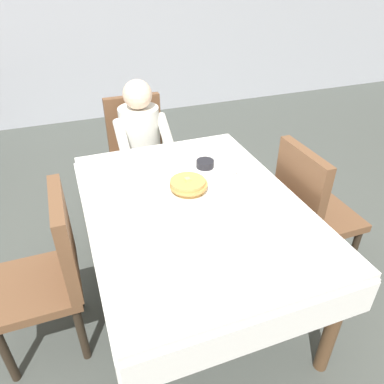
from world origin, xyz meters
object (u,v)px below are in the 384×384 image
at_px(chair_left_side, 50,268).
at_px(syrup_pitcher, 135,186).
at_px(plate_breakfast, 187,192).
at_px(cup_coffee, 227,171).
at_px(chair_diner, 138,148).
at_px(diner_person, 142,140).
at_px(fork_left_of_plate, 155,201).
at_px(dining_table_main, 194,216).
at_px(chair_right_side, 309,206).
at_px(breakfast_stack, 189,185).
at_px(spoon_near_edge, 208,229).
at_px(bowl_butter, 205,164).
at_px(knife_right_of_plate, 220,188).

height_order(chair_left_side, syrup_pitcher, chair_left_side).
xyz_separation_m(plate_breakfast, cup_coffee, (0.28, 0.08, 0.03)).
distance_m(chair_diner, cup_coffee, 1.07).
xyz_separation_m(chair_left_side, syrup_pitcher, (0.50, 0.21, 0.25)).
distance_m(diner_person, fork_left_of_plate, 0.94).
height_order(dining_table_main, chair_right_side, chair_right_side).
height_order(breakfast_stack, spoon_near_edge, breakfast_stack).
bearing_deg(chair_right_side, diner_person, -141.22).
bearing_deg(syrup_pitcher, plate_breakfast, -21.84).
distance_m(chair_right_side, cup_coffee, 0.58).
height_order(dining_table_main, plate_breakfast, plate_breakfast).
height_order(diner_person, syrup_pitcher, diner_person).
relative_size(dining_table_main, chair_right_side, 1.64).
xyz_separation_m(diner_person, fork_left_of_plate, (-0.15, -0.93, 0.07)).
distance_m(chair_diner, breakfast_stack, 1.10).
height_order(cup_coffee, fork_left_of_plate, cup_coffee).
relative_size(chair_diner, syrup_pitcher, 11.62).
relative_size(plate_breakfast, breakfast_stack, 1.34).
bearing_deg(dining_table_main, plate_breakfast, 90.20).
distance_m(plate_breakfast, cup_coffee, 0.29).
xyz_separation_m(syrup_pitcher, fork_left_of_plate, (0.08, -0.13, -0.04)).
distance_m(chair_diner, chair_left_side, 1.38).
bearing_deg(chair_left_side, plate_breakfast, -82.34).
bearing_deg(chair_diner, spoon_near_edge, 91.15).
bearing_deg(breakfast_stack, cup_coffee, 16.63).
bearing_deg(diner_person, bowl_butter, 110.08).
bearing_deg(bowl_butter, chair_right_side, -31.03).
distance_m(cup_coffee, spoon_near_edge, 0.51).
distance_m(dining_table_main, bowl_butter, 0.41).
bearing_deg(plate_breakfast, knife_right_of_plate, -6.01).
bearing_deg(fork_left_of_plate, diner_person, -14.44).
relative_size(dining_table_main, bowl_butter, 13.85).
height_order(chair_diner, chair_right_side, same).
relative_size(plate_breakfast, syrup_pitcher, 3.50).
distance_m(diner_person, spoon_near_edge, 1.25).
relative_size(dining_table_main, breakfast_stack, 7.30).
bearing_deg(plate_breakfast, dining_table_main, -89.80).
xyz_separation_m(chair_diner, breakfast_stack, (0.05, -1.07, 0.26)).
relative_size(plate_breakfast, fork_left_of_plate, 1.56).
relative_size(diner_person, bowl_butter, 10.18).
xyz_separation_m(dining_table_main, diner_person, (-0.04, 1.01, 0.02)).
distance_m(chair_diner, knife_right_of_plate, 1.13).
bearing_deg(knife_right_of_plate, fork_left_of_plate, 92.99).
xyz_separation_m(chair_right_side, plate_breakfast, (-0.77, 0.10, 0.22)).
height_order(diner_person, spoon_near_edge, diner_person).
height_order(bowl_butter, fork_left_of_plate, bowl_butter).
relative_size(chair_diner, bowl_butter, 8.45).
distance_m(diner_person, chair_right_side, 1.31).
xyz_separation_m(chair_diner, cup_coffee, (0.32, -0.99, 0.25)).
bearing_deg(chair_diner, dining_table_main, 92.16).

